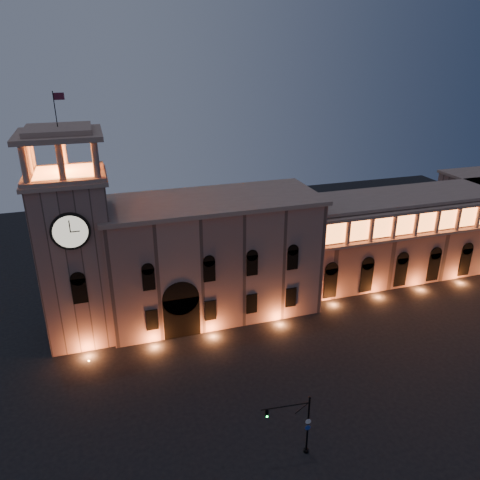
# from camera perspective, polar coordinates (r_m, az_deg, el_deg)

# --- Properties ---
(ground) EXTENTS (160.00, 160.00, 0.00)m
(ground) POSITION_cam_1_polar(r_m,az_deg,el_deg) (55.96, 4.94, -19.07)
(ground) COLOR black
(ground) RESTS_ON ground
(government_building) EXTENTS (30.80, 12.80, 17.60)m
(government_building) POSITION_cam_1_polar(r_m,az_deg,el_deg) (68.22, -3.41, -2.02)
(government_building) COLOR #8B665B
(government_building) RESTS_ON ground
(clock_tower) EXTENTS (9.80, 9.80, 32.40)m
(clock_tower) POSITION_cam_1_polar(r_m,az_deg,el_deg) (64.31, -19.37, -1.29)
(clock_tower) COLOR #8B665B
(clock_tower) RESTS_ON ground
(colonnade_wing) EXTENTS (40.60, 11.50, 14.50)m
(colonnade_wing) POSITION_cam_1_polar(r_m,az_deg,el_deg) (84.59, 19.21, 0.63)
(colonnade_wing) COLOR #866055
(colonnade_wing) RESTS_ON ground
(traffic_light) EXTENTS (4.97, 0.81, 6.84)m
(traffic_light) POSITION_cam_1_polar(r_m,az_deg,el_deg) (48.40, 7.29, -21.46)
(traffic_light) COLOR black
(traffic_light) RESTS_ON ground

